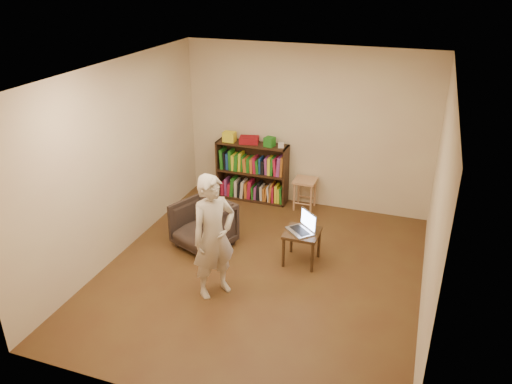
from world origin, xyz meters
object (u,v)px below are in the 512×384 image
(side_table, at_px, (302,237))
(bookshelf, at_px, (252,175))
(stool, at_px, (305,185))
(person, at_px, (214,237))
(armchair, at_px, (203,225))
(laptop, at_px, (303,227))

(side_table, bearing_deg, bookshelf, 127.96)
(stool, relative_size, person, 0.33)
(armchair, xyz_separation_m, side_table, (1.41, 0.05, 0.05))
(bookshelf, relative_size, side_table, 2.61)
(armchair, bearing_deg, stool, 79.82)
(stool, xyz_separation_m, laptop, (0.36, -1.56, 0.11))
(armchair, xyz_separation_m, laptop, (1.42, 0.08, 0.19))
(stool, relative_size, laptop, 1.16)
(bookshelf, bearing_deg, person, -79.95)
(armchair, relative_size, side_table, 1.59)
(bookshelf, xyz_separation_m, side_table, (1.29, -1.65, -0.06))
(armchair, distance_m, side_table, 1.41)
(laptop, xyz_separation_m, person, (-0.82, -1.03, 0.25))
(stool, xyz_separation_m, armchair, (-1.05, -1.64, -0.08))
(bookshelf, xyz_separation_m, armchair, (-0.12, -1.70, -0.11))
(bookshelf, relative_size, stool, 2.35)
(side_table, bearing_deg, stool, 102.78)
(side_table, relative_size, person, 0.30)
(armchair, distance_m, laptop, 1.43)
(bookshelf, bearing_deg, side_table, -52.04)
(stool, relative_size, side_table, 1.11)
(stool, distance_m, person, 2.66)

